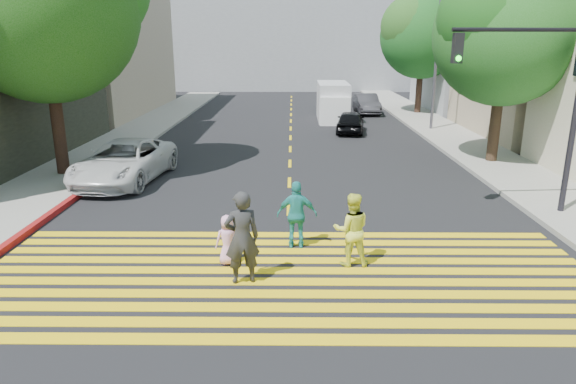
{
  "coord_description": "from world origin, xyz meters",
  "views": [
    {
      "loc": [
        0.1,
        -8.88,
        4.88
      ],
      "look_at": [
        0.0,
        3.0,
        1.4
      ],
      "focal_mm": 32.0,
      "sensor_mm": 36.0,
      "label": 1
    }
  ],
  "objects_px": {
    "pedestrian_man": "(242,238)",
    "tree_right_far": "(424,31)",
    "tree_right_near": "(507,26)",
    "traffic_signal": "(543,91)",
    "white_sedan": "(124,162)",
    "white_van": "(333,103)",
    "pedestrian_child": "(228,240)",
    "pedestrian_woman": "(351,230)",
    "silver_car": "(336,103)",
    "pedestrian_extra": "(297,215)",
    "dark_car_near": "(350,122)",
    "dark_car_parked": "(366,104)"
  },
  "relations": [
    {
      "from": "dark_car_parked",
      "to": "traffic_signal",
      "type": "bearing_deg",
      "value": -87.68
    },
    {
      "from": "pedestrian_man",
      "to": "silver_car",
      "type": "relative_size",
      "value": 0.48
    },
    {
      "from": "pedestrian_woman",
      "to": "traffic_signal",
      "type": "distance_m",
      "value": 7.04
    },
    {
      "from": "pedestrian_child",
      "to": "white_sedan",
      "type": "distance_m",
      "value": 8.54
    },
    {
      "from": "traffic_signal",
      "to": "white_van",
      "type": "bearing_deg",
      "value": 97.96
    },
    {
      "from": "tree_right_near",
      "to": "traffic_signal",
      "type": "bearing_deg",
      "value": -102.67
    },
    {
      "from": "tree_right_near",
      "to": "dark_car_near",
      "type": "height_order",
      "value": "tree_right_near"
    },
    {
      "from": "white_van",
      "to": "silver_car",
      "type": "bearing_deg",
      "value": 83.18
    },
    {
      "from": "traffic_signal",
      "to": "pedestrian_woman",
      "type": "bearing_deg",
      "value": -152.63
    },
    {
      "from": "white_sedan",
      "to": "silver_car",
      "type": "bearing_deg",
      "value": 71.32
    },
    {
      "from": "dark_car_near",
      "to": "dark_car_parked",
      "type": "bearing_deg",
      "value": -95.78
    },
    {
      "from": "tree_right_far",
      "to": "silver_car",
      "type": "distance_m",
      "value": 7.71
    },
    {
      "from": "tree_right_near",
      "to": "silver_car",
      "type": "xyz_separation_m",
      "value": [
        -5.13,
        16.97,
        -4.86
      ]
    },
    {
      "from": "dark_car_parked",
      "to": "traffic_signal",
      "type": "xyz_separation_m",
      "value": [
        1.6,
        -22.29,
        2.91
      ]
    },
    {
      "from": "tree_right_near",
      "to": "silver_car",
      "type": "relative_size",
      "value": 1.92
    },
    {
      "from": "tree_right_near",
      "to": "traffic_signal",
      "type": "distance_m",
      "value": 7.19
    },
    {
      "from": "tree_right_far",
      "to": "dark_car_near",
      "type": "distance_m",
      "value": 10.7
    },
    {
      "from": "tree_right_far",
      "to": "pedestrian_extra",
      "type": "relative_size",
      "value": 4.95
    },
    {
      "from": "pedestrian_man",
      "to": "tree_right_far",
      "type": "bearing_deg",
      "value": -125.17
    },
    {
      "from": "dark_car_parked",
      "to": "pedestrian_child",
      "type": "bearing_deg",
      "value": -106.36
    },
    {
      "from": "dark_car_parked",
      "to": "tree_right_far",
      "type": "bearing_deg",
      "value": -7.02
    },
    {
      "from": "tree_right_near",
      "to": "pedestrian_extra",
      "type": "relative_size",
      "value": 4.83
    },
    {
      "from": "dark_car_near",
      "to": "pedestrian_woman",
      "type": "bearing_deg",
      "value": 92.15
    },
    {
      "from": "tree_right_far",
      "to": "traffic_signal",
      "type": "height_order",
      "value": "tree_right_far"
    },
    {
      "from": "dark_car_near",
      "to": "traffic_signal",
      "type": "distance_m",
      "value": 15.05
    },
    {
      "from": "pedestrian_woman",
      "to": "dark_car_near",
      "type": "bearing_deg",
      "value": -97.9
    },
    {
      "from": "tree_right_near",
      "to": "white_sedan",
      "type": "distance_m",
      "value": 15.46
    },
    {
      "from": "dark_car_near",
      "to": "white_van",
      "type": "distance_m",
      "value": 4.75
    },
    {
      "from": "pedestrian_child",
      "to": "white_van",
      "type": "bearing_deg",
      "value": -121.17
    },
    {
      "from": "pedestrian_woman",
      "to": "silver_car",
      "type": "relative_size",
      "value": 0.4
    },
    {
      "from": "white_sedan",
      "to": "white_van",
      "type": "bearing_deg",
      "value": 66.57
    },
    {
      "from": "tree_right_far",
      "to": "dark_car_parked",
      "type": "xyz_separation_m",
      "value": [
        -3.59,
        0.33,
        -4.91
      ]
    },
    {
      "from": "tree_right_far",
      "to": "pedestrian_extra",
      "type": "distance_m",
      "value": 26.28
    },
    {
      "from": "white_van",
      "to": "traffic_signal",
      "type": "height_order",
      "value": "traffic_signal"
    },
    {
      "from": "dark_car_near",
      "to": "silver_car",
      "type": "height_order",
      "value": "dark_car_near"
    },
    {
      "from": "tree_right_near",
      "to": "white_van",
      "type": "relative_size",
      "value": 1.6
    },
    {
      "from": "pedestrian_man",
      "to": "traffic_signal",
      "type": "bearing_deg",
      "value": -165.73
    },
    {
      "from": "tree_right_far",
      "to": "pedestrian_child",
      "type": "height_order",
      "value": "tree_right_far"
    },
    {
      "from": "pedestrian_man",
      "to": "traffic_signal",
      "type": "xyz_separation_m",
      "value": [
        7.86,
        4.34,
        2.6
      ]
    },
    {
      "from": "pedestrian_woman",
      "to": "pedestrian_child",
      "type": "bearing_deg",
      "value": -2.36
    },
    {
      "from": "pedestrian_child",
      "to": "traffic_signal",
      "type": "xyz_separation_m",
      "value": [
        8.28,
        3.4,
        3.02
      ]
    },
    {
      "from": "tree_right_near",
      "to": "pedestrian_woman",
      "type": "distance_m",
      "value": 13.22
    },
    {
      "from": "white_sedan",
      "to": "white_van",
      "type": "distance_m",
      "value": 17.5
    },
    {
      "from": "dark_car_parked",
      "to": "white_van",
      "type": "distance_m",
      "value": 4.24
    },
    {
      "from": "pedestrian_child",
      "to": "pedestrian_extra",
      "type": "height_order",
      "value": "pedestrian_extra"
    },
    {
      "from": "dark_car_parked",
      "to": "tree_right_near",
      "type": "bearing_deg",
      "value": -80.4
    },
    {
      "from": "white_sedan",
      "to": "white_van",
      "type": "xyz_separation_m",
      "value": [
        8.67,
        15.19,
        0.39
      ]
    },
    {
      "from": "white_van",
      "to": "traffic_signal",
      "type": "xyz_separation_m",
      "value": [
        4.22,
        -18.98,
        2.47
      ]
    },
    {
      "from": "tree_right_near",
      "to": "pedestrian_woman",
      "type": "xyz_separation_m",
      "value": [
        -7.02,
        -10.21,
        -4.62
      ]
    },
    {
      "from": "pedestrian_woman",
      "to": "pedestrian_extra",
      "type": "xyz_separation_m",
      "value": [
        -1.21,
        1.05,
        -0.01
      ]
    }
  ]
}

